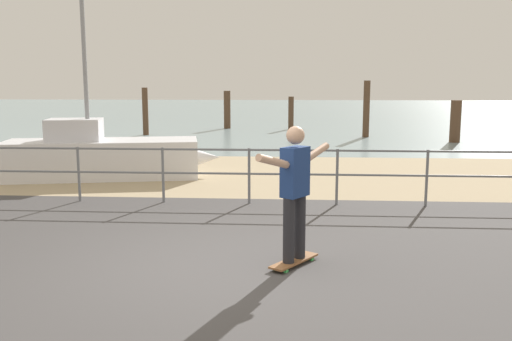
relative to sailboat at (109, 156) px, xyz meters
The scene contains 12 objects.
ground_plane 7.86m from the sailboat, 66.45° to the right, with size 24.00×10.00×0.04m, color #474444.
beach_strip 3.28m from the sailboat, 14.44° to the left, with size 24.00×6.00×0.04m, color tan.
sea_surface 28.98m from the sailboat, 83.79° to the left, with size 72.00×50.00×0.04m, color #849EA3.
railing_fence 3.21m from the sailboat, 53.94° to the right, with size 12.88×0.05×1.05m.
sailboat is the anchor object (origin of this frame).
skateboard 7.41m from the sailboat, 54.28° to the right, with size 0.62×0.77×0.08m.
skateboarder 7.41m from the sailboat, 54.28° to the right, with size 0.89×1.24×1.65m.
groyne_post_0 10.42m from the sailboat, 100.44° to the left, with size 0.24×0.24×1.99m, color #513826.
groyne_post_1 13.72m from the sailboat, 85.19° to the left, with size 0.32×0.32×1.80m, color #513826.
groyne_post_2 14.03m from the sailboat, 72.63° to the left, with size 0.25×0.25×1.54m, color #513826.
groyne_post_3 12.31m from the sailboat, 54.03° to the left, with size 0.26×0.26×2.28m, color #513826.
groyne_post_4 13.16m from the sailboat, 38.73° to the left, with size 0.39×0.39×1.56m, color #513826.
Camera 1 is at (1.15, -6.35, 2.26)m, focal length 38.71 mm.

